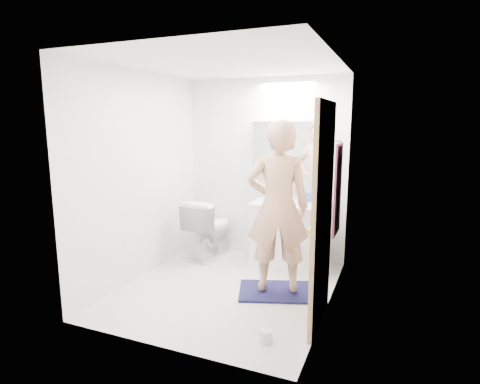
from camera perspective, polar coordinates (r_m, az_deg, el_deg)
The scene contains 23 objects.
floor at distance 4.42m, azimuth -1.89°, elevation -14.04°, with size 2.50×2.50×0.00m, color silver.
ceiling at distance 4.07m, azimuth -2.10°, elevation 18.50°, with size 2.50×2.50×0.00m, color white.
wall_back at distance 5.23m, azimuth 3.67°, elevation 3.45°, with size 2.50×2.50×0.00m, color white.
wall_front at distance 3.00m, azimuth -11.87°, elevation -1.82°, with size 2.50×2.50×0.00m, color white.
wall_left at distance 4.63m, azimuth -14.50°, elevation 2.28°, with size 2.50×2.50×0.00m, color white.
wall_right at distance 3.76m, azimuth 13.48°, elevation 0.55°, with size 2.50×2.50×0.00m, color white.
vanity_cabinet at distance 5.00m, azimuth 7.36°, elevation -6.42°, with size 0.90×0.55×0.78m, color white.
countertop at distance 4.90m, azimuth 7.46°, elevation -1.82°, with size 0.95×0.58×0.04m, color silver.
sink_basin at distance 4.92m, azimuth 7.56°, elevation -1.35°, with size 0.36×0.36×0.03m, color silver.
faucet at distance 5.09m, azimuth 8.13°, elevation -0.23°, with size 0.02×0.02×0.16m, color silver.
medicine_cabinet at distance 5.04m, azimuth 6.68°, elevation 6.58°, with size 0.88×0.14×0.70m, color white.
mirror_panel at distance 4.97m, azimuth 6.44°, elevation 6.53°, with size 0.84×0.01×0.66m, color silver.
toilet at distance 5.26m, azimuth -4.54°, elevation -5.32°, with size 0.45×0.80×0.81m, color white.
bath_rug at distance 4.33m, azimuth 5.40°, elevation -14.42°, with size 0.80×0.55×0.02m, color #12173B.
person at distance 4.03m, azimuth 5.62°, elevation -2.22°, with size 0.66×0.43×1.80m, color tan.
door at distance 3.46m, azimuth 12.10°, elevation -3.59°, with size 0.04×0.80×2.00m, color tan.
door_knob at distance 3.20m, azimuth 10.38°, elevation -5.61°, with size 0.06×0.06×0.06m, color gold.
towel at distance 4.32m, azimuth 14.28°, elevation 0.39°, with size 0.02×0.42×1.00m, color #16133E.
towel_hook at distance 4.26m, azimuth 14.41°, elevation 7.30°, with size 0.02×0.02×0.07m, color silver.
soap_bottle_a at distance 5.09m, azimuth 4.71°, elevation 0.10°, with size 0.08×0.08×0.20m, color #CBBA83.
soap_bottle_b at distance 5.09m, azimuth 6.23°, elevation -0.18°, with size 0.07×0.07×0.16m, color #5E86CB.
toothbrush_cup at distance 4.99m, azimuth 9.99°, elevation -0.81°, with size 0.11×0.11×0.10m, color #4053C2.
toilet_paper_roll at distance 3.46m, azimuth 3.87°, elevation -20.49°, with size 0.11×0.11×0.10m, color silver.
Camera 1 is at (1.66, -3.67, 1.81)m, focal length 28.82 mm.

